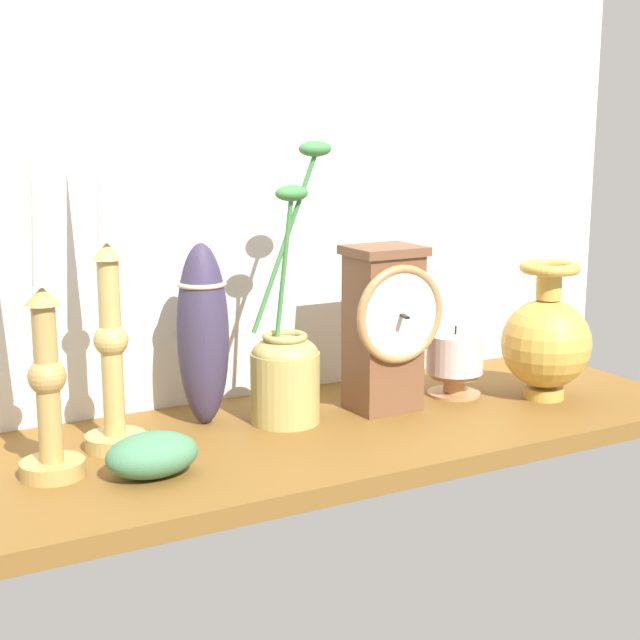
# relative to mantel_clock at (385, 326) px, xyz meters

# --- Properties ---
(ground_plane) EXTENTS (1.00, 0.36, 0.02)m
(ground_plane) POSITION_rel_mantel_clock_xyz_m (-0.09, -0.02, -0.13)
(ground_plane) COLOR brown
(back_wall) EXTENTS (1.20, 0.02, 0.65)m
(back_wall) POSITION_rel_mantel_clock_xyz_m (-0.09, 0.16, 0.21)
(back_wall) COLOR silver
(back_wall) RESTS_ON ground_plane
(mantel_clock) EXTENTS (0.13, 0.11, 0.22)m
(mantel_clock) POSITION_rel_mantel_clock_xyz_m (0.00, 0.00, 0.00)
(mantel_clock) COLOR brown
(mantel_clock) RESTS_ON ground_plane
(candlestick_tall_left) EXTENTS (0.07, 0.07, 0.39)m
(candlestick_tall_left) POSITION_rel_mantel_clock_xyz_m (-0.45, -0.03, 0.01)
(candlestick_tall_left) COLOR #AF8B49
(candlestick_tall_left) RESTS_ON ground_plane
(candlestick_tall_center) EXTENTS (0.07, 0.07, 0.45)m
(candlestick_tall_center) POSITION_rel_mantel_clock_xyz_m (-0.36, 0.02, 0.03)
(candlestick_tall_center) COLOR tan
(candlestick_tall_center) RESTS_ON ground_plane
(brass_vase_bulbous) EXTENTS (0.13, 0.13, 0.19)m
(brass_vase_bulbous) POSITION_rel_mantel_clock_xyz_m (0.23, -0.06, -0.03)
(brass_vase_bulbous) COLOR gold
(brass_vase_bulbous) RESTS_ON ground_plane
(brass_vase_jar) EXTENTS (0.11, 0.09, 0.36)m
(brass_vase_jar) POSITION_rel_mantel_clock_xyz_m (-0.14, 0.02, -0.04)
(brass_vase_jar) COLOR tan
(brass_vase_jar) RESTS_ON ground_plane
(pillar_candle_front) EXTENTS (0.08, 0.08, 0.10)m
(pillar_candle_front) POSITION_rel_mantel_clock_xyz_m (0.13, 0.01, -0.07)
(pillar_candle_front) COLOR #B17B4B
(pillar_candle_front) RESTS_ON ground_plane
(tall_ceramic_vase) EXTENTS (0.07, 0.07, 0.23)m
(tall_ceramic_vase) POSITION_rel_mantel_clock_xyz_m (-0.23, 0.06, 0.00)
(tall_ceramic_vase) COLOR #372E48
(tall_ceramic_vase) RESTS_ON ground_plane
(ivy_sprig) EXTENTS (0.10, 0.07, 0.05)m
(ivy_sprig) POSITION_rel_mantel_clock_xyz_m (-0.36, -0.08, -0.09)
(ivy_sprig) COLOR #447B54
(ivy_sprig) RESTS_ON ground_plane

